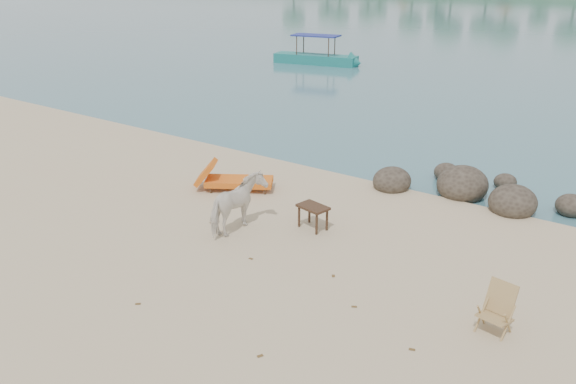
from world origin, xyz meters
name	(u,v)px	position (x,y,z in m)	size (l,w,h in m)	color
boulders	(477,192)	(3.23, 6.46, 0.19)	(6.27, 2.80, 1.00)	#302820
cow	(238,206)	(-0.59, 1.39, 0.64)	(0.69, 1.52, 1.28)	white
side_table	(313,219)	(0.74, 2.46, 0.28)	(0.70, 0.45, 0.56)	black
lounge_chair	(239,179)	(-2.20, 3.37, 0.33)	(2.23, 0.78, 0.67)	#D16118
deck_chair	(495,312)	(5.29, 0.86, 0.41)	(0.52, 0.57, 0.81)	#A17E50
boat_near	(316,40)	(-11.92, 22.51, 1.42)	(5.83, 1.31, 2.84)	#1A736F
dead_leaves	(255,255)	(0.40, 0.74, 0.00)	(7.97, 5.54, 0.00)	brown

